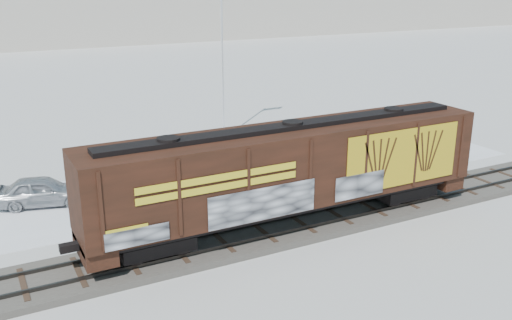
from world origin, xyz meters
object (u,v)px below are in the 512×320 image
flagpole (224,71)px  car_silver (42,191)px  car_dark (298,159)px  car_white (230,171)px  hopper_railcar (292,168)px

flagpole → car_silver: flagpole is taller
car_silver → car_dark: 14.43m
car_white → car_dark: 4.81m
hopper_railcar → car_silver: (-9.59, 8.37, -2.20)m
car_white → car_dark: (4.77, 0.61, -0.19)m
hopper_railcar → car_white: 6.87m
hopper_railcar → car_white: (0.03, 6.54, -2.11)m
hopper_railcar → car_dark: (4.79, 7.15, -2.30)m
car_silver → hopper_railcar: bearing=-116.3°
hopper_railcar → car_white: size_ratio=3.61×
flagpole → car_white: 10.63m
hopper_railcar → flagpole: size_ratio=1.46×
hopper_railcar → car_silver: 12.91m
hopper_railcar → car_silver: bearing=138.9°
car_silver → car_dark: (14.38, -1.22, -0.10)m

